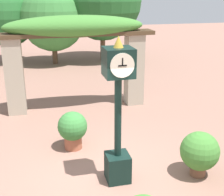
{
  "coord_description": "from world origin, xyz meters",
  "views": [
    {
      "loc": [
        -1.25,
        -5.68,
        3.82
      ],
      "look_at": [
        0.22,
        0.36,
        1.67
      ],
      "focal_mm": 50.0,
      "sensor_mm": 36.0,
      "label": 1
    }
  ],
  "objects": [
    {
      "name": "potted_plant_far_left",
      "position": [
        1.97,
        -0.38,
        0.56
      ],
      "size": [
        0.84,
        0.84,
        1.0
      ],
      "color": "brown",
      "rests_on": "ground"
    },
    {
      "name": "pedestal_clock",
      "position": [
        0.22,
        -0.14,
        1.57
      ],
      "size": [
        0.55,
        0.6,
        3.04
      ],
      "color": "black",
      "rests_on": "ground"
    },
    {
      "name": "tree_line",
      "position": [
        0.66,
        11.85,
        2.87
      ],
      "size": [
        8.85,
        4.44,
        5.42
      ],
      "color": "brown",
      "rests_on": "ground"
    },
    {
      "name": "potted_plant_near_left",
      "position": [
        -0.52,
        1.49,
        0.55
      ],
      "size": [
        0.74,
        0.74,
        0.98
      ],
      "color": "#9E563D",
      "rests_on": "ground"
    },
    {
      "name": "ground_plane",
      "position": [
        0.0,
        0.0,
        0.0
      ],
      "size": [
        60.0,
        60.0,
        0.0
      ],
      "primitive_type": "plane",
      "color": "#8E6656"
    },
    {
      "name": "pergola",
      "position": [
        0.0,
        4.38,
        2.3
      ],
      "size": [
        5.16,
        1.17,
        3.1
      ],
      "color": "#A89E89",
      "rests_on": "ground"
    }
  ]
}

